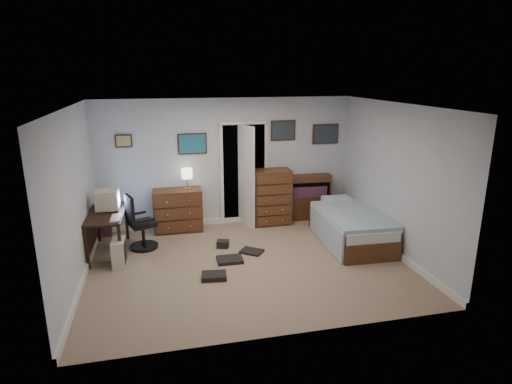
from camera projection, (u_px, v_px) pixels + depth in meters
floor at (248, 264)px, 6.88m from camera, size 5.00×4.00×0.02m
computer_desk at (102, 222)px, 7.12m from camera, size 0.61×1.26×0.72m
crt_monitor at (107, 200)px, 7.19m from camera, size 0.38×0.35×0.34m
keyboard at (116, 218)px, 6.80m from camera, size 0.15×0.39×0.02m
pc_tower at (119, 253)px, 6.76m from camera, size 0.21×0.41×0.43m
office_chair at (140, 228)px, 7.35m from camera, size 0.61×0.61×0.99m
media_stack at (106, 214)px, 7.95m from camera, size 0.18×0.18×0.83m
low_dresser at (178, 210)px, 8.21m from camera, size 0.93×0.49×0.82m
table_lamp at (187, 174)px, 8.06m from camera, size 0.21×0.21×0.40m
doorway at (241, 171)px, 8.81m from camera, size 0.96×1.12×2.05m
tall_dresser at (271, 197)px, 8.55m from camera, size 0.77×0.46×1.11m
headboard_bookcase at (306, 196)px, 8.84m from camera, size 1.05×0.31×0.94m
bed at (350, 226)px, 7.68m from camera, size 1.09×1.95×0.63m
wall_posters at (255, 137)px, 8.38m from camera, size 4.38×0.04×0.60m
floor_clutter at (227, 260)px, 6.92m from camera, size 1.18×1.39×0.13m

